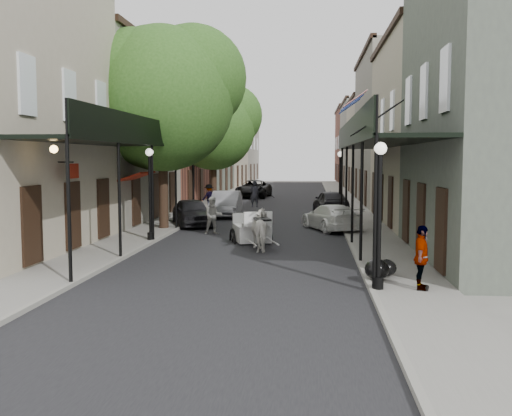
% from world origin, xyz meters
% --- Properties ---
extents(ground, '(140.00, 140.00, 0.00)m').
position_xyz_m(ground, '(0.00, 0.00, 0.00)').
color(ground, gray).
rests_on(ground, ground).
extents(road, '(8.00, 90.00, 0.01)m').
position_xyz_m(road, '(0.00, 20.00, 0.01)').
color(road, black).
rests_on(road, ground).
extents(sidewalk_left, '(2.20, 90.00, 0.12)m').
position_xyz_m(sidewalk_left, '(-5.00, 20.00, 0.06)').
color(sidewalk_left, gray).
rests_on(sidewalk_left, ground).
extents(sidewalk_right, '(2.20, 90.00, 0.12)m').
position_xyz_m(sidewalk_right, '(5.00, 20.00, 0.06)').
color(sidewalk_right, gray).
rests_on(sidewalk_right, ground).
extents(building_row_left, '(5.00, 80.00, 10.50)m').
position_xyz_m(building_row_left, '(-8.60, 30.00, 5.25)').
color(building_row_left, '#ABA088').
rests_on(building_row_left, ground).
extents(building_row_right, '(5.00, 80.00, 10.50)m').
position_xyz_m(building_row_right, '(8.60, 30.00, 5.25)').
color(building_row_right, gray).
rests_on(building_row_right, ground).
extents(gallery_left, '(2.20, 18.05, 4.88)m').
position_xyz_m(gallery_left, '(-4.79, 6.98, 4.05)').
color(gallery_left, black).
rests_on(gallery_left, sidewalk_left).
extents(gallery_right, '(2.20, 18.05, 4.88)m').
position_xyz_m(gallery_right, '(4.79, 6.98, 4.05)').
color(gallery_right, black).
rests_on(gallery_right, sidewalk_right).
extents(tree_near, '(7.31, 6.80, 9.63)m').
position_xyz_m(tree_near, '(-4.20, 10.18, 6.49)').
color(tree_near, '#382619').
rests_on(tree_near, sidewalk_left).
extents(tree_far, '(6.45, 6.00, 8.61)m').
position_xyz_m(tree_far, '(-4.25, 24.18, 5.84)').
color(tree_far, '#382619').
rests_on(tree_far, sidewalk_left).
extents(lamppost_right_near, '(0.32, 0.32, 3.71)m').
position_xyz_m(lamppost_right_near, '(4.10, -2.00, 2.05)').
color(lamppost_right_near, black).
rests_on(lamppost_right_near, sidewalk_right).
extents(lamppost_left, '(0.32, 0.32, 3.71)m').
position_xyz_m(lamppost_left, '(-4.10, 6.00, 2.05)').
color(lamppost_left, black).
rests_on(lamppost_left, sidewalk_left).
extents(lamppost_right_far, '(0.32, 0.32, 3.71)m').
position_xyz_m(lamppost_right_far, '(4.10, 18.00, 2.05)').
color(lamppost_right_far, black).
rests_on(lamppost_right_far, sidewalk_right).
extents(horse, '(1.34, 1.98, 1.53)m').
position_xyz_m(horse, '(0.62, 4.46, 0.77)').
color(horse, silver).
rests_on(horse, ground).
extents(carriage, '(2.02, 2.54, 2.56)m').
position_xyz_m(carriage, '(-0.11, 6.74, 1.00)').
color(carriage, black).
rests_on(carriage, ground).
extents(pedestrian_walking, '(0.97, 0.84, 1.70)m').
position_xyz_m(pedestrian_walking, '(-2.00, 8.77, 0.85)').
color(pedestrian_walking, '#BAB8AF').
rests_on(pedestrian_walking, ground).
extents(pedestrian_sidewalk_left, '(1.17, 1.16, 1.62)m').
position_xyz_m(pedestrian_sidewalk_left, '(-4.20, 19.87, 0.93)').
color(pedestrian_sidewalk_left, gray).
rests_on(pedestrian_sidewalk_left, sidewalk_left).
extents(pedestrian_sidewalk_right, '(0.62, 1.03, 1.63)m').
position_xyz_m(pedestrian_sidewalk_right, '(5.16, -2.00, 0.94)').
color(pedestrian_sidewalk_right, gray).
rests_on(pedestrian_sidewalk_right, sidewalk_right).
extents(car_left_near, '(3.06, 4.44, 1.40)m').
position_xyz_m(car_left_near, '(-3.60, 11.76, 0.70)').
color(car_left_near, black).
rests_on(car_left_near, ground).
extents(car_left_mid, '(1.80, 4.61, 1.49)m').
position_xyz_m(car_left_mid, '(-2.60, 16.63, 0.75)').
color(car_left_mid, '#9C9BA0').
rests_on(car_left_mid, ground).
extents(car_left_far, '(2.95, 5.66, 1.52)m').
position_xyz_m(car_left_far, '(-2.60, 32.88, 0.76)').
color(car_left_far, black).
rests_on(car_left_far, ground).
extents(car_right_near, '(3.12, 4.66, 1.25)m').
position_xyz_m(car_right_near, '(3.35, 10.68, 0.63)').
color(car_right_near, white).
rests_on(car_right_near, ground).
extents(car_right_far, '(2.38, 4.57, 1.48)m').
position_xyz_m(car_right_far, '(3.60, 19.00, 0.74)').
color(car_right_far, black).
rests_on(car_right_far, ground).
extents(trash_bags, '(0.93, 1.08, 0.57)m').
position_xyz_m(trash_bags, '(4.32, -0.69, 0.39)').
color(trash_bags, black).
rests_on(trash_bags, sidewalk_right).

